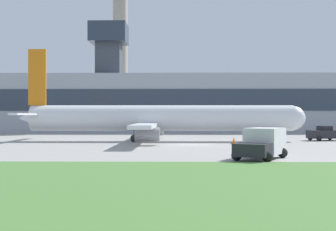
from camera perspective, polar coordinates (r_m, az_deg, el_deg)
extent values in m
plane|color=#999691|center=(47.22, 2.70, -3.56)|extent=(400.00, 400.00, 0.00)
cube|color=#9EA3AD|center=(82.80, 1.97, 1.45)|extent=(87.20, 10.57, 10.02)
cube|color=#2D3847|center=(77.48, 2.04, 1.92)|extent=(85.46, 0.16, 3.61)
cube|color=#383D47|center=(83.76, -7.21, 3.40)|extent=(4.29, 4.29, 15.77)
cube|color=#283342|center=(84.87, -7.22, 9.88)|extent=(6.44, 6.44, 3.43)
cylinder|color=gray|center=(109.96, -5.84, 9.85)|extent=(3.38, 3.38, 43.43)
cylinder|color=silver|center=(53.09, -0.76, -0.31)|extent=(29.70, 2.89, 2.89)
sphere|color=silver|center=(54.68, 14.99, -0.31)|extent=(2.75, 2.75, 2.75)
cone|color=silver|center=(55.57, -16.26, -0.30)|extent=(3.18, 2.75, 2.75)
cube|color=orange|center=(55.56, -15.66, 4.51)|extent=(2.02, 0.24, 6.43)
cube|color=silver|center=(51.63, -16.96, 0.16)|extent=(0.94, 7.91, 0.20)
cube|color=silver|center=(59.20, -14.60, 0.14)|extent=(0.94, 7.91, 0.20)
cube|color=silver|center=(46.01, -2.89, -1.27)|extent=(2.08, 13.18, 0.36)
cube|color=silver|center=(60.32, -1.96, -0.96)|extent=(2.08, 13.18, 0.36)
cylinder|color=gray|center=(45.81, -2.53, -2.35)|extent=(2.43, 1.42, 1.42)
cylinder|color=gray|center=(60.53, -1.67, -1.77)|extent=(2.43, 1.42, 1.42)
cylinder|color=#59595B|center=(53.69, 9.59, -1.88)|extent=(0.20, 0.20, 1.49)
sphere|color=black|center=(53.72, 9.59, -2.67)|extent=(0.85, 0.85, 0.85)
cylinder|color=#59595B|center=(51.25, -4.16, -1.97)|extent=(0.20, 0.20, 1.49)
sphere|color=black|center=(51.29, -4.16, -2.80)|extent=(0.85, 0.85, 0.85)
cylinder|color=#59595B|center=(55.33, -3.77, -1.82)|extent=(0.20, 0.20, 1.49)
sphere|color=black|center=(55.36, -3.77, -2.59)|extent=(0.85, 0.85, 0.85)
cube|color=#232328|center=(57.54, 18.55, -2.18)|extent=(4.05, 2.88, 0.94)
cube|color=black|center=(57.51, 18.55, -1.46)|extent=(1.58, 1.74, 0.50)
sphere|color=black|center=(59.08, 19.13, -2.55)|extent=(0.61, 0.61, 0.61)
sphere|color=black|center=(56.04, 17.93, -2.69)|extent=(0.61, 0.61, 0.61)
sphere|color=black|center=(57.80, 16.94, -2.60)|extent=(0.61, 0.61, 0.61)
cube|color=#232328|center=(30.47, 10.26, -4.17)|extent=(2.74, 2.58, 0.83)
cube|color=silver|center=(32.98, 11.73, -3.03)|extent=(3.33, 3.71, 1.77)
sphere|color=black|center=(30.72, 8.36, -4.84)|extent=(0.70, 0.70, 0.70)
sphere|color=black|center=(30.07, 12.05, -4.95)|extent=(0.70, 0.70, 0.70)
sphere|color=black|center=(34.07, 10.45, -4.36)|extent=(0.70, 0.70, 0.70)
sphere|color=black|center=(33.49, 13.80, -4.44)|extent=(0.70, 0.70, 0.70)
cylinder|color=#23283D|center=(42.12, 12.92, -3.47)|extent=(0.40, 0.40, 0.77)
cylinder|color=yellow|center=(42.08, 12.92, -2.54)|extent=(0.50, 0.50, 0.61)
sphere|color=tan|center=(42.06, 12.92, -1.98)|extent=(0.21, 0.21, 0.21)
cube|color=black|center=(48.99, 8.03, -3.41)|extent=(0.55, 0.55, 0.03)
cone|color=orange|center=(48.97, 8.03, -3.01)|extent=(0.40, 0.40, 0.72)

